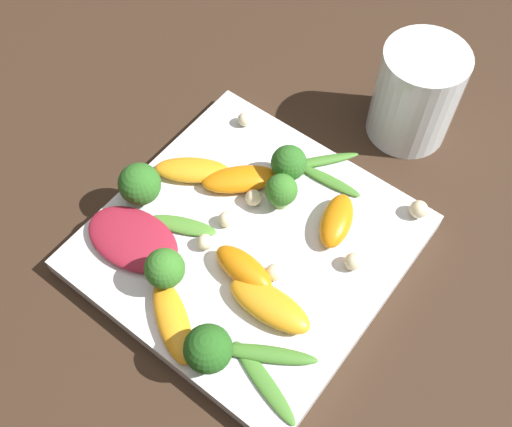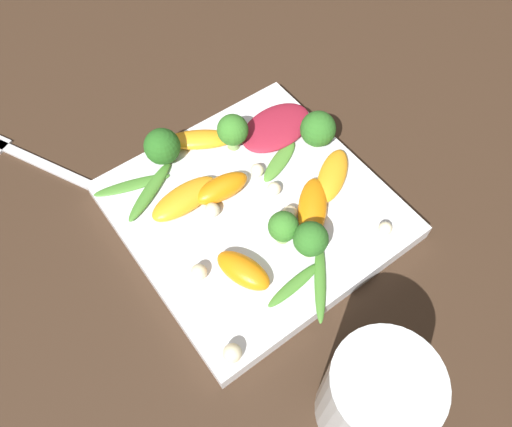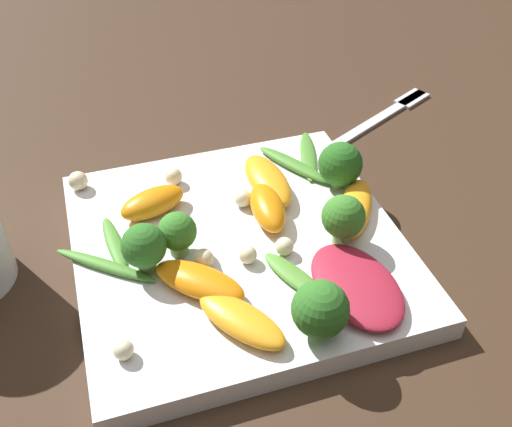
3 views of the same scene
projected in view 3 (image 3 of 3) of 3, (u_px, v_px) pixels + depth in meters
The scene contains 27 objects.
ground_plane at pixel (239, 257), 0.49m from camera, with size 2.40×2.40×0.00m, color #382619.
plate at pixel (238, 248), 0.49m from camera, with size 0.26×0.26×0.02m.
fork at pixel (384, 114), 0.66m from camera, with size 0.10×0.18×0.01m.
radicchio_leaf_0 at pixel (357, 285), 0.43m from camera, with size 0.10×0.07×0.01m.
orange_segment_0 at pixel (267, 207), 0.50m from camera, with size 0.06×0.03×0.02m.
orange_segment_1 at pixel (242, 320), 0.41m from camera, with size 0.08×0.06×0.01m.
orange_segment_2 at pixel (153, 202), 0.50m from camera, with size 0.04×0.06×0.02m.
orange_segment_3 at pixel (199, 281), 0.43m from camera, with size 0.07×0.07×0.02m.
orange_segment_4 at pixel (267, 180), 0.53m from camera, with size 0.08×0.04×0.02m.
orange_segment_5 at pixel (354, 206), 0.50m from camera, with size 0.08×0.06×0.01m.
broccoli_floret_0 at pixel (177, 232), 0.46m from camera, with size 0.03×0.03×0.04m.
broccoli_floret_1 at pixel (320, 310), 0.40m from camera, with size 0.04×0.04×0.04m.
broccoli_floret_2 at pixel (340, 165), 0.52m from camera, with size 0.04×0.04×0.04m.
broccoli_floret_3 at pixel (343, 218), 0.46m from camera, with size 0.03×0.03×0.04m.
broccoli_floret_4 at pixel (144, 247), 0.44m from camera, with size 0.03×0.03×0.04m.
arugula_sprig_0 at pixel (114, 243), 0.47m from camera, with size 0.07×0.02×0.01m.
arugula_sprig_1 at pixel (308, 156), 0.57m from camera, with size 0.08×0.04×0.00m.
arugula_sprig_2 at pixel (293, 164), 0.55m from camera, with size 0.08×0.05×0.01m.
arugula_sprig_3 at pixel (104, 263), 0.46m from camera, with size 0.06×0.07×0.01m.
arugula_sprig_4 at pixel (294, 276), 0.45m from camera, with size 0.07×0.04×0.01m.
macadamia_nut_0 at pixel (123, 350), 0.39m from camera, with size 0.01×0.01×0.01m.
macadamia_nut_1 at pixel (284, 246), 0.46m from camera, with size 0.01×0.01×0.01m.
macadamia_nut_2 at pixel (248, 255), 0.46m from camera, with size 0.01×0.01×0.01m.
macadamia_nut_3 at pixel (173, 176), 0.53m from camera, with size 0.02×0.02×0.02m.
macadamia_nut_4 at pixel (78, 181), 0.53m from camera, with size 0.02×0.02×0.02m.
macadamia_nut_5 at pixel (203, 259), 0.45m from camera, with size 0.02×0.02×0.02m.
macadamia_nut_6 at pixel (243, 198), 0.51m from camera, with size 0.02×0.02×0.02m.
Camera 3 is at (0.34, -0.09, 0.35)m, focal length 42.00 mm.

